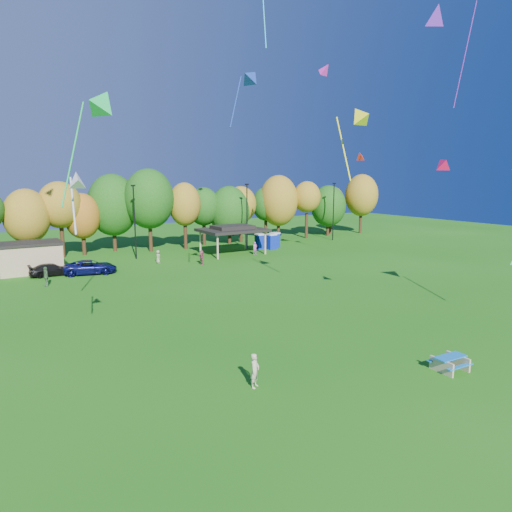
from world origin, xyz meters
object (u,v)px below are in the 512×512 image
porta_potties (269,241)px  car_c (90,267)px  picnic_table (450,362)px  kite_flyer (255,371)px  car_d (52,270)px

porta_potties → car_c: porta_potties is taller
picnic_table → kite_flyer: size_ratio=1.10×
car_d → kite_flyer: bearing=-173.3°
picnic_table → car_d: 38.90m
porta_potties → car_c: size_ratio=0.71×
porta_potties → picnic_table: 41.98m
picnic_table → kite_flyer: kite_flyer is taller
picnic_table → car_d: car_d is taller
kite_flyer → car_d: kite_flyer is taller
porta_potties → car_d: porta_potties is taller
car_c → car_d: car_c is taller
porta_potties → picnic_table: size_ratio=2.01×
car_d → car_c: bearing=-109.7°
kite_flyer → car_d: size_ratio=0.39×
porta_potties → picnic_table: porta_potties is taller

